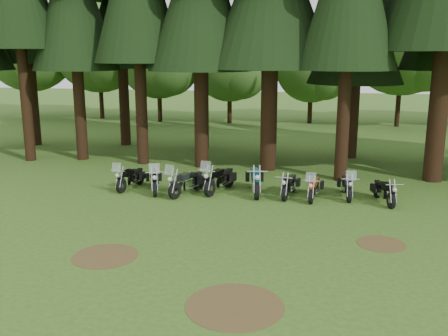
{
  "coord_description": "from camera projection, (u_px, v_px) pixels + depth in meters",
  "views": [
    {
      "loc": [
        2.84,
        -13.84,
        5.41
      ],
      "look_at": [
        -1.15,
        5.0,
        1.0
      ],
      "focal_mm": 40.0,
      "sensor_mm": 36.0,
      "label": 1
    }
  ],
  "objects": [
    {
      "name": "motorcycle_2",
      "position": [
        187.0,
        183.0,
        19.57
      ],
      "size": [
        1.06,
        2.15,
        1.39
      ],
      "rotation": [
        0.0,
        0.0,
        -0.37
      ],
      "color": "black",
      "rests_on": "ground"
    },
    {
      "name": "motorcycle_8",
      "position": [
        384.0,
        192.0,
        18.49
      ],
      "size": [
        0.64,
        1.91,
        0.8
      ],
      "rotation": [
        0.0,
        0.0,
        0.27
      ],
      "color": "black",
      "rests_on": "ground"
    },
    {
      "name": "decid_1",
      "position": [
        101.0,
        49.0,
        41.47
      ],
      "size": [
        7.91,
        7.69,
        9.88
      ],
      "color": "#311D10",
      "rests_on": "ground"
    },
    {
      "name": "motorcycle_4",
      "position": [
        255.0,
        181.0,
        19.72
      ],
      "size": [
        0.65,
        2.41,
        0.99
      ],
      "rotation": [
        0.0,
        0.0,
        0.21
      ],
      "color": "black",
      "rests_on": "ground"
    },
    {
      "name": "decid_3",
      "position": [
        233.0,
        66.0,
        38.89
      ],
      "size": [
        6.12,
        5.95,
        7.65
      ],
      "color": "#311D10",
      "rests_on": "ground"
    },
    {
      "name": "motorcycle_5",
      "position": [
        289.0,
        186.0,
        19.36
      ],
      "size": [
        0.41,
        2.0,
        0.82
      ],
      "rotation": [
        0.0,
        0.0,
        -0.14
      ],
      "color": "black",
      "rests_on": "ground"
    },
    {
      "name": "dirt_patch_1",
      "position": [
        381.0,
        244.0,
        14.54
      ],
      "size": [
        1.4,
        1.4,
        0.01
      ],
      "primitive_type": "cylinder",
      "color": "#4C3D1E",
      "rests_on": "ground"
    },
    {
      "name": "motorcycle_7",
      "position": [
        347.0,
        187.0,
        19.19
      ],
      "size": [
        0.48,
        2.04,
        1.28
      ],
      "rotation": [
        0.0,
        0.0,
        0.1
      ],
      "color": "black",
      "rests_on": "ground"
    },
    {
      "name": "ground",
      "position": [
        227.0,
        238.0,
        14.98
      ],
      "size": [
        120.0,
        120.0,
        0.0
      ],
      "primitive_type": "plane",
      "color": "#335B1C",
      "rests_on": "ground"
    },
    {
      "name": "motorcycle_6",
      "position": [
        314.0,
        188.0,
        18.99
      ],
      "size": [
        0.48,
        1.99,
        1.25
      ],
      "rotation": [
        0.0,
        0.0,
        -0.11
      ],
      "color": "black",
      "rests_on": "ground"
    },
    {
      "name": "decid_5",
      "position": [
        409.0,
        42.0,
        36.43
      ],
      "size": [
        8.45,
        8.21,
        10.56
      ],
      "color": "#311D10",
      "rests_on": "ground"
    },
    {
      "name": "decid_4",
      "position": [
        315.0,
        68.0,
        38.78
      ],
      "size": [
        5.93,
        5.76,
        7.41
      ],
      "color": "#311D10",
      "rests_on": "ground"
    },
    {
      "name": "decid_0",
      "position": [
        32.0,
        48.0,
        42.21
      ],
      "size": [
        8.0,
        7.78,
        10.0
      ],
      "color": "#311D10",
      "rests_on": "ground"
    },
    {
      "name": "motorcycle_0",
      "position": [
        130.0,
        178.0,
        20.44
      ],
      "size": [
        0.59,
        2.05,
        1.28
      ],
      "rotation": [
        0.0,
        0.0,
        -0.17
      ],
      "color": "black",
      "rests_on": "ground"
    },
    {
      "name": "dirt_patch_0",
      "position": [
        105.0,
        256.0,
        13.67
      ],
      "size": [
        1.8,
        1.8,
        0.01
      ],
      "primitive_type": "cylinder",
      "color": "#4C3D1E",
      "rests_on": "ground"
    },
    {
      "name": "decid_2",
      "position": [
        161.0,
        60.0,
        39.6
      ],
      "size": [
        6.72,
        6.53,
        8.4
      ],
      "color": "#311D10",
      "rests_on": "ground"
    },
    {
      "name": "motorcycle_1",
      "position": [
        154.0,
        180.0,
        19.98
      ],
      "size": [
        1.04,
        2.13,
        1.38
      ],
      "rotation": [
        0.0,
        0.0,
        0.37
      ],
      "color": "black",
      "rests_on": "ground"
    },
    {
      "name": "dirt_patch_2",
      "position": [
        235.0,
        306.0,
        10.96
      ],
      "size": [
        2.2,
        2.2,
        0.01
      ],
      "primitive_type": "cylinder",
      "color": "#4C3D1E",
      "rests_on": "ground"
    },
    {
      "name": "motorcycle_3",
      "position": [
        219.0,
        180.0,
        19.96
      ],
      "size": [
        0.93,
        2.3,
        1.46
      ],
      "rotation": [
        0.0,
        0.0,
        -0.29
      ],
      "color": "black",
      "rests_on": "ground"
    }
  ]
}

